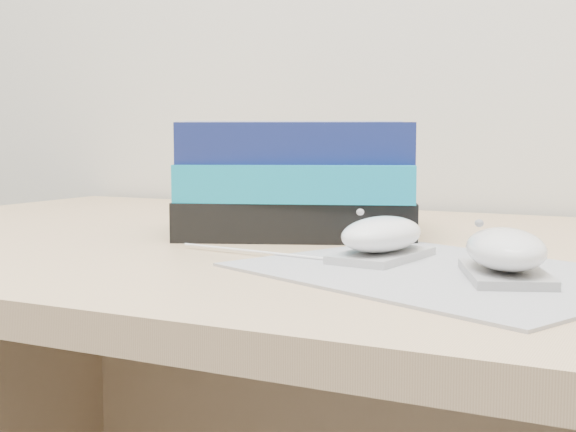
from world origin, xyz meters
The scene contains 6 objects.
mousepad centered at (0.05, 1.43, 0.73)m, with size 0.33×0.26×0.00m, color gray.
mouse_rear centered at (-0.02, 1.47, 0.75)m, with size 0.08×0.12×0.05m.
mouse_front centered at (0.11, 1.42, 0.75)m, with size 0.10×0.13×0.05m.
usb_cable centered at (-0.14, 1.45, 0.73)m, with size 0.00×0.00×0.20m, color white.
book_stack centered at (-0.19, 1.63, 0.80)m, with size 0.33×0.30×0.14m.
pouch centered at (-0.27, 1.71, 0.78)m, with size 0.14×0.11×0.11m.
Camera 1 is at (0.24, 0.76, 0.85)m, focal length 50.00 mm.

